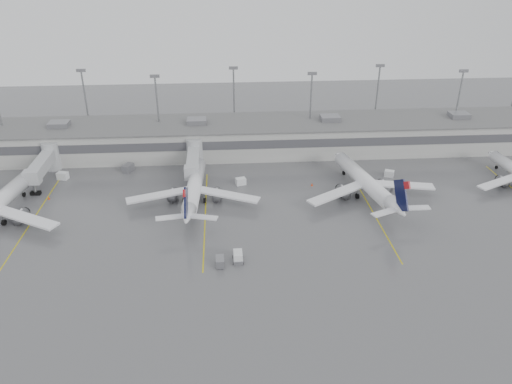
{
  "coord_description": "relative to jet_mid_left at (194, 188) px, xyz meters",
  "views": [
    {
      "loc": [
        -13.26,
        -66.22,
        51.17
      ],
      "look_at": [
        -6.96,
        24.0,
        5.0
      ],
      "focal_mm": 35.0,
      "sensor_mm": 36.0,
      "label": 1
    }
  ],
  "objects": [
    {
      "name": "stand_markings",
      "position": [
        19.92,
        -6.16,
        -3.22
      ],
      "size": [
        105.25,
        40.0,
        0.01
      ],
      "color": "#CABB0B",
      "rests_on": "ground"
    },
    {
      "name": "terminal",
      "position": [
        19.91,
        27.82,
        0.94
      ],
      "size": [
        152.0,
        17.0,
        9.45
      ],
      "color": "#A3A29E",
      "rests_on": "ground"
    },
    {
      "name": "gse_loader",
      "position": [
        -16.86,
        16.88,
        -2.3
      ],
      "size": [
        2.88,
        3.47,
        1.86
      ],
      "primitive_type": "cube",
      "rotation": [
        0.0,
        0.0,
        -0.41
      ],
      "color": "slate",
      "rests_on": "ground"
    },
    {
      "name": "gse_uld_c",
      "position": [
        46.12,
        9.61,
        -2.46
      ],
      "size": [
        2.57,
        2.21,
        1.54
      ],
      "primitive_type": "cube",
      "rotation": [
        0.0,
        0.0,
        -0.42
      ],
      "color": "white",
      "rests_on": "ground"
    },
    {
      "name": "cone_c",
      "position": [
        26.78,
        5.87,
        -2.88
      ],
      "size": [
        0.44,
        0.44,
        0.7
      ],
      "primitive_type": "cone",
      "color": "#FF3B05",
      "rests_on": "ground"
    },
    {
      "name": "jet_mid_left",
      "position": [
        0.0,
        0.0,
        0.0
      ],
      "size": [
        28.62,
        32.14,
        10.39
      ],
      "rotation": [
        0.0,
        0.0,
        -0.06
      ],
      "color": "white",
      "rests_on": "ground"
    },
    {
      "name": "baggage_tug",
      "position": [
        8.59,
        -23.07,
        -2.51
      ],
      "size": [
        1.93,
        2.92,
        1.86
      ],
      "rotation": [
        0.0,
        0.0,
        0.02
      ],
      "color": "white",
      "rests_on": "ground"
    },
    {
      "name": "gse_uld_b",
      "position": [
        10.37,
        7.71,
        -2.43
      ],
      "size": [
        2.6,
        2.09,
        1.61
      ],
      "primitive_type": "cube",
      "rotation": [
        0.0,
        0.0,
        0.28
      ],
      "color": "white",
      "rests_on": "ground"
    },
    {
      "name": "baggage_cart",
      "position": [
        5.39,
        -24.27,
        -2.39
      ],
      "size": [
        1.49,
        2.53,
        1.61
      ],
      "rotation": [
        0.0,
        0.0,
        0.02
      ],
      "color": "slate",
      "rests_on": "ground"
    },
    {
      "name": "cone_b",
      "position": [
        -2.88,
        5.44,
        -2.83
      ],
      "size": [
        0.5,
        0.5,
        0.8
      ],
      "primitive_type": "cone",
      "color": "#FF3B05",
      "rests_on": "ground"
    },
    {
      "name": "gse_uld_a",
      "position": [
        -31.68,
        13.61,
        -2.37
      ],
      "size": [
        2.79,
        2.23,
        1.72
      ],
      "primitive_type": "cube",
      "rotation": [
        0.0,
        0.0,
        -0.28
      ],
      "color": "white",
      "rests_on": "ground"
    },
    {
      "name": "jet_mid_right",
      "position": [
        37.78,
        -0.02,
        0.15
      ],
      "size": [
        29.36,
        33.23,
        10.86
      ],
      "rotation": [
        0.0,
        0.0,
        0.2
      ],
      "color": "white",
      "rests_on": "ground"
    },
    {
      "name": "light_masts",
      "position": [
        19.92,
        33.59,
        8.8
      ],
      "size": [
        142.4,
        8.0,
        20.6
      ],
      "color": "gray",
      "rests_on": "ground"
    },
    {
      "name": "cone_a",
      "position": [
        -32.01,
        3.33,
        -2.86
      ],
      "size": [
        0.46,
        0.46,
        0.74
      ],
      "primitive_type": "cone",
      "color": "#FF3B05",
      "rests_on": "ground"
    },
    {
      "name": "jet_bridge_left",
      "position": [
        -35.58,
        15.56,
        0.64
      ],
      "size": [
        4.0,
        17.2,
        7.0
      ],
      "color": "#A8AAAD",
      "rests_on": "ground"
    },
    {
      "name": "jet_bridge_right",
      "position": [
        -0.58,
        15.56,
        0.64
      ],
      "size": [
        4.0,
        17.2,
        7.0
      ],
      "color": "#A8AAAD",
      "rests_on": "ground"
    },
    {
      "name": "ground",
      "position": [
        19.92,
        -30.16,
        -3.23
      ],
      "size": [
        260.0,
        260.0,
        0.0
      ],
      "primitive_type": "plane",
      "color": "#565658",
      "rests_on": "ground"
    }
  ]
}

